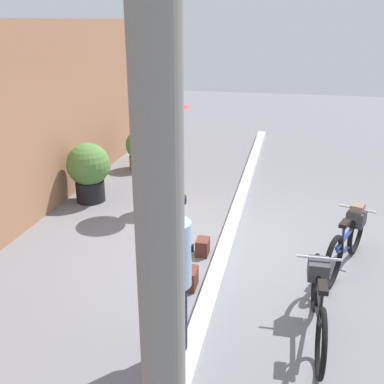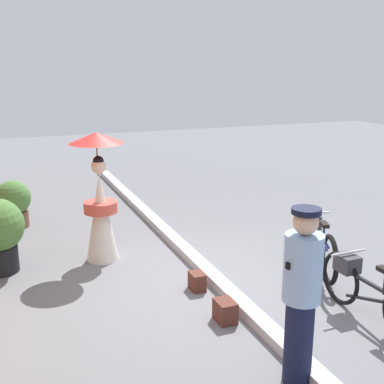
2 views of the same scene
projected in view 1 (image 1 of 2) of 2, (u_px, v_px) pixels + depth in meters
ground_plane at (226, 249)px, 6.56m from camera, size 30.00×30.00×0.00m
building_wall at (2, 132)px, 6.67m from camera, size 14.00×0.40×3.09m
sidewalk_curb at (226, 246)px, 6.53m from camera, size 14.00×0.20×0.12m
bicycle_near_officer at (318, 301)px, 4.69m from camera, size 1.70×0.48×0.73m
bicycle_far_side at (348, 239)px, 5.98m from camera, size 1.64×0.72×0.77m
person_officer at (173, 277)px, 4.16m from camera, size 0.34×0.38×1.67m
person_with_parasol at (166, 156)px, 7.63m from camera, size 0.79×0.79×1.91m
potted_plant_by_door at (90, 169)px, 8.13m from camera, size 0.78×0.76×1.06m
potted_plant_small at (141, 148)px, 9.97m from camera, size 0.64×0.63×0.85m
backpack_on_pavement at (203, 246)px, 6.38m from camera, size 0.24×0.17×0.23m
backpack_spare at (189, 278)px, 5.58m from camera, size 0.27×0.21×0.25m
utility_pole at (160, 223)px, 1.64m from camera, size 0.18×0.18×4.80m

